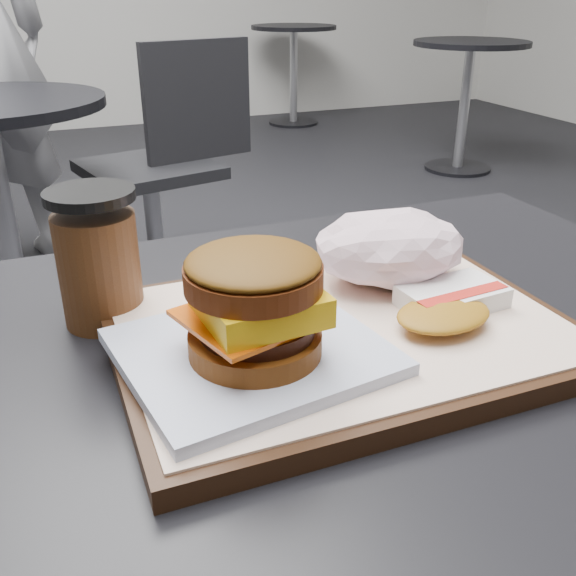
{
  "coord_description": "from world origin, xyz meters",
  "views": [
    {
      "loc": [
        -0.24,
        -0.43,
        1.05
      ],
      "look_at": [
        -0.07,
        -0.01,
        0.83
      ],
      "focal_mm": 40.0,
      "sensor_mm": 36.0,
      "label": 1
    }
  ],
  "objects_px": {
    "crumpled_wrapper": "(390,248)",
    "hash_brown": "(448,304)",
    "coffee_cup": "(99,263)",
    "serving_tray": "(341,332)",
    "breakfast_sandwich": "(254,316)",
    "neighbor_chair": "(167,153)",
    "customer_table": "(345,497)"
  },
  "relations": [
    {
      "from": "customer_table",
      "to": "crumpled_wrapper",
      "type": "relative_size",
      "value": 5.41
    },
    {
      "from": "crumpled_wrapper",
      "to": "hash_brown",
      "type": "bearing_deg",
      "value": -83.51
    },
    {
      "from": "hash_brown",
      "to": "neighbor_chair",
      "type": "distance_m",
      "value": 1.85
    },
    {
      "from": "crumpled_wrapper",
      "to": "breakfast_sandwich",
      "type": "bearing_deg",
      "value": -151.18
    },
    {
      "from": "customer_table",
      "to": "hash_brown",
      "type": "height_order",
      "value": "hash_brown"
    },
    {
      "from": "crumpled_wrapper",
      "to": "neighbor_chair",
      "type": "bearing_deg",
      "value": 85.52
    },
    {
      "from": "customer_table",
      "to": "neighbor_chair",
      "type": "xyz_separation_m",
      "value": [
        0.2,
        1.79,
        -0.07
      ]
    },
    {
      "from": "serving_tray",
      "to": "coffee_cup",
      "type": "relative_size",
      "value": 3.07
    },
    {
      "from": "customer_table",
      "to": "serving_tray",
      "type": "xyz_separation_m",
      "value": [
        -0.01,
        -0.0,
        0.2
      ]
    },
    {
      "from": "hash_brown",
      "to": "coffee_cup",
      "type": "height_order",
      "value": "coffee_cup"
    },
    {
      "from": "breakfast_sandwich",
      "to": "crumpled_wrapper",
      "type": "distance_m",
      "value": 0.19
    },
    {
      "from": "crumpled_wrapper",
      "to": "coffee_cup",
      "type": "relative_size",
      "value": 1.19
    },
    {
      "from": "breakfast_sandwich",
      "to": "coffee_cup",
      "type": "bearing_deg",
      "value": 122.0
    },
    {
      "from": "breakfast_sandwich",
      "to": "neighbor_chair",
      "type": "xyz_separation_m",
      "value": [
        0.31,
        1.83,
        -0.32
      ]
    },
    {
      "from": "customer_table",
      "to": "hash_brown",
      "type": "distance_m",
      "value": 0.23
    },
    {
      "from": "crumpled_wrapper",
      "to": "coffee_cup",
      "type": "distance_m",
      "value": 0.27
    },
    {
      "from": "breakfast_sandwich",
      "to": "coffee_cup",
      "type": "xyz_separation_m",
      "value": [
        -0.09,
        0.15,
        -0.0
      ]
    },
    {
      "from": "coffee_cup",
      "to": "neighbor_chair",
      "type": "height_order",
      "value": "coffee_cup"
    },
    {
      "from": "serving_tray",
      "to": "crumpled_wrapper",
      "type": "xyz_separation_m",
      "value": [
        0.08,
        0.06,
        0.04
      ]
    },
    {
      "from": "serving_tray",
      "to": "coffee_cup",
      "type": "bearing_deg",
      "value": 147.42
    },
    {
      "from": "serving_tray",
      "to": "breakfast_sandwich",
      "type": "relative_size",
      "value": 1.79
    },
    {
      "from": "serving_tray",
      "to": "coffee_cup",
      "type": "xyz_separation_m",
      "value": [
        -0.18,
        0.12,
        0.05
      ]
    },
    {
      "from": "neighbor_chair",
      "to": "crumpled_wrapper",
      "type": "bearing_deg",
      "value": -94.48
    },
    {
      "from": "serving_tray",
      "to": "neighbor_chair",
      "type": "bearing_deg",
      "value": 83.11
    },
    {
      "from": "serving_tray",
      "to": "customer_table",
      "type": "bearing_deg",
      "value": 13.43
    },
    {
      "from": "serving_tray",
      "to": "neighbor_chair",
      "type": "height_order",
      "value": "neighbor_chair"
    },
    {
      "from": "customer_table",
      "to": "crumpled_wrapper",
      "type": "bearing_deg",
      "value": 40.88
    },
    {
      "from": "coffee_cup",
      "to": "neighbor_chair",
      "type": "distance_m",
      "value": 1.76
    },
    {
      "from": "coffee_cup",
      "to": "serving_tray",
      "type": "bearing_deg",
      "value": -32.58
    },
    {
      "from": "breakfast_sandwich",
      "to": "crumpled_wrapper",
      "type": "xyz_separation_m",
      "value": [
        0.17,
        0.09,
        -0.01
      ]
    },
    {
      "from": "hash_brown",
      "to": "breakfast_sandwich",
      "type": "bearing_deg",
      "value": -177.18
    },
    {
      "from": "customer_table",
      "to": "hash_brown",
      "type": "bearing_deg",
      "value": -19.48
    }
  ]
}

